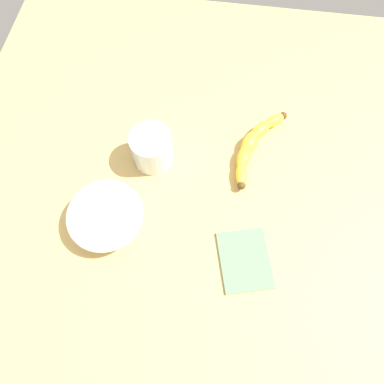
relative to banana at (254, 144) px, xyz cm
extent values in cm
cube|color=tan|center=(-11.75, 10.01, -3.23)|extent=(120.00, 120.00, 3.00)
ellipsoid|color=yellow|center=(7.18, -4.27, 0.00)|extent=(6.00, 6.61, 2.50)
ellipsoid|color=yellow|center=(4.10, -1.27, 0.00)|extent=(6.96, 6.28, 2.98)
ellipsoid|color=yellow|center=(0.38, 0.89, 0.00)|extent=(7.31, 5.72, 3.47)
ellipsoid|color=yellow|center=(-3.76, 2.07, 0.00)|extent=(6.85, 3.95, 2.98)
ellipsoid|color=yellow|center=(-8.05, 2.21, 0.00)|extent=(6.67, 3.07, 2.50)
sphere|color=#513819|center=(9.00, -6.53, 0.00)|extent=(1.91, 1.91, 1.91)
sphere|color=#513819|center=(-10.95, 1.94, 0.00)|extent=(1.91, 1.91, 1.91)
cylinder|color=silver|center=(-5.92, 22.77, 2.66)|extent=(9.28, 9.28, 8.80)
cylinder|color=pink|center=(-5.92, 22.77, 2.22)|extent=(8.78, 8.78, 7.41)
cylinder|color=white|center=(-22.65, 29.64, 0.65)|extent=(13.65, 13.65, 4.77)
torus|color=white|center=(-22.65, 29.64, 2.43)|extent=(16.03, 16.03, 1.20)
cube|color=slate|center=(-27.14, -0.26, -1.43)|extent=(15.18, 13.25, 0.60)
camera|label=1|loc=(-44.74, 8.37, 71.48)|focal=33.15mm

